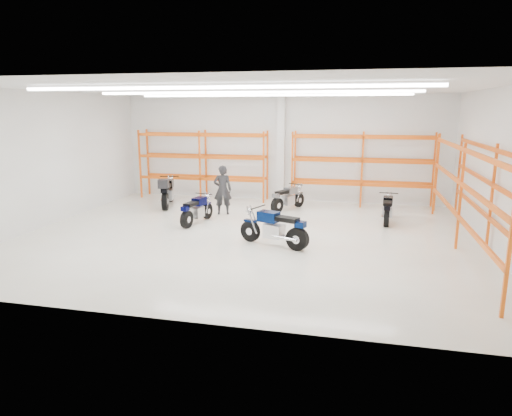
% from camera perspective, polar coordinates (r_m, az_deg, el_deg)
% --- Properties ---
extents(ground, '(14.00, 14.00, 0.00)m').
position_cam_1_polar(ground, '(14.36, -0.92, -3.49)').
color(ground, beige).
rests_on(ground, ground).
extents(room_shell, '(14.02, 12.02, 4.51)m').
position_cam_1_polar(room_shell, '(13.85, -0.94, 9.71)').
color(room_shell, silver).
rests_on(room_shell, ground).
extents(motorcycle_main, '(2.16, 1.06, 1.11)m').
position_cam_1_polar(motorcycle_main, '(13.16, 2.55, -2.64)').
color(motorcycle_main, black).
rests_on(motorcycle_main, ground).
extents(motorcycle_back_a, '(1.04, 2.42, 1.26)m').
position_cam_1_polar(motorcycle_back_a, '(18.80, -11.06, 1.95)').
color(motorcycle_back_a, black).
rests_on(motorcycle_back_a, ground).
extents(motorcycle_back_b, '(0.74, 1.99, 0.98)m').
position_cam_1_polar(motorcycle_back_b, '(15.86, -7.52, -0.35)').
color(motorcycle_back_b, black).
rests_on(motorcycle_back_b, ground).
extents(motorcycle_back_c, '(1.07, 1.83, 0.98)m').
position_cam_1_polar(motorcycle_back_c, '(17.88, 3.88, 1.17)').
color(motorcycle_back_c, black).
rests_on(motorcycle_back_c, ground).
extents(motorcycle_back_d, '(0.66, 1.98, 0.97)m').
position_cam_1_polar(motorcycle_back_d, '(16.55, 16.09, -0.22)').
color(motorcycle_back_d, black).
rests_on(motorcycle_back_d, ground).
extents(standing_man, '(0.77, 0.61, 1.86)m').
position_cam_1_polar(standing_man, '(17.15, -4.19, 2.27)').
color(standing_man, black).
rests_on(standing_man, ground).
extents(structural_column, '(0.32, 0.32, 4.50)m').
position_cam_1_polar(structural_column, '(19.59, 3.14, 7.44)').
color(structural_column, white).
rests_on(structural_column, ground).
extents(pallet_racking_back_left, '(5.67, 0.87, 3.00)m').
position_cam_1_polar(pallet_racking_back_left, '(20.16, -6.67, 6.19)').
color(pallet_racking_back_left, '#ED5A13').
rests_on(pallet_racking_back_left, ground).
extents(pallet_racking_back_right, '(5.67, 0.87, 3.00)m').
position_cam_1_polar(pallet_racking_back_right, '(19.02, 13.14, 5.58)').
color(pallet_racking_back_right, '#ED5A13').
rests_on(pallet_racking_back_right, ground).
extents(pallet_racking_side, '(0.87, 9.07, 3.00)m').
position_cam_1_polar(pallet_racking_side, '(13.95, 25.90, 2.42)').
color(pallet_racking_side, '#ED5A13').
rests_on(pallet_racking_side, ground).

